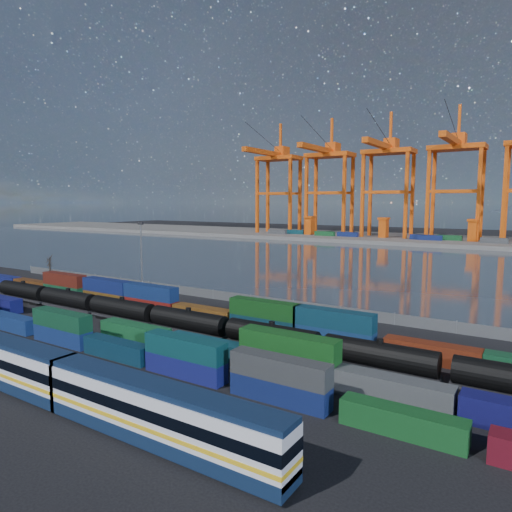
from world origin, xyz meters
The scene contains 13 objects.
ground centered at (0.00, 0.00, 0.00)m, with size 700.00×700.00×0.00m, color black.
harbor_water centered at (0.00, 105.00, 0.01)m, with size 700.00×700.00×0.00m, color #2D3641.
far_quay centered at (0.00, 210.00, 1.00)m, with size 700.00×70.00×2.00m, color #514F4C.
container_row_south centered at (-14.43, -9.69, 2.10)m, with size 139.02×2.31×4.93m.
container_row_mid centered at (14.18, -3.27, 1.69)m, with size 129.12×2.59×5.53m.
container_row_north centered at (-11.14, 11.56, 2.19)m, with size 141.99×2.53×5.38m.
tanker_string centered at (11.66, 3.84, 2.25)m, with size 123.12×3.14×4.49m.
waterfront_fence centered at (0.00, 28.00, 1.00)m, with size 160.12×0.12×2.20m.
bare_tree centered at (-62.42, 23.01, 3.51)m, with size 1.78×1.85×7.17m.
yard_light_mast centered at (-30.00, 26.00, 9.30)m, with size 1.60×0.40×16.60m.
gantry_cranes centered at (-7.50, 203.12, 43.45)m, with size 202.26×52.34×70.88m.
quay_containers centered at (-11.00, 195.46, 3.30)m, with size 172.58×10.99×2.60m.
straddle_carriers centered at (-2.50, 200.00, 7.82)m, with size 140.00×7.00×11.10m.
Camera 1 is at (51.46, -50.32, 21.18)m, focal length 32.00 mm.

